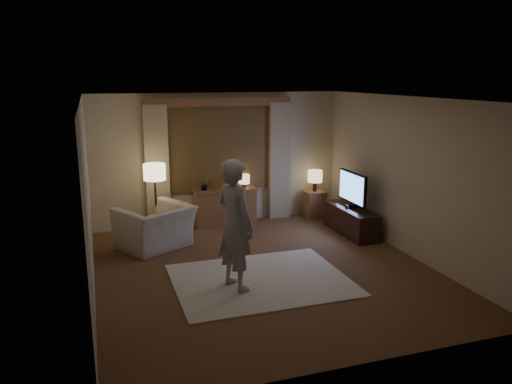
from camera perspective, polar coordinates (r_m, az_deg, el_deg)
name	(u,v)px	position (r m, az deg, el deg)	size (l,w,h in m)	color
room	(254,179)	(7.85, -0.19, 1.51)	(5.04, 5.54, 2.64)	brown
rug	(261,280)	(7.40, 0.53, -10.02)	(2.50, 2.00, 0.02)	#EDE0C7
sideboard	(225,208)	(9.96, -3.56, -1.81)	(1.20, 0.40, 0.70)	brown
picture_frame	(225,186)	(9.85, -3.59, 0.72)	(0.16, 0.02, 0.20)	brown
plant	(205,185)	(9.75, -5.87, 0.85)	(0.17, 0.13, 0.30)	#999999
table_lamp_sideboard	(244,180)	(9.93, -1.37, 1.43)	(0.22, 0.22, 0.30)	black
floor_lamp	(155,176)	(9.18, -11.51, 1.80)	(0.40, 0.40, 1.37)	black
armchair	(155,227)	(8.78, -11.47, -3.98)	(1.14, 1.00, 0.74)	beige
side_table	(314,204)	(10.56, 6.68, -1.38)	(0.40, 0.40, 0.56)	brown
table_lamp_side	(315,177)	(10.43, 6.77, 1.74)	(0.30, 0.30, 0.44)	black
tv_stand	(351,221)	(9.59, 10.82, -3.24)	(0.45, 1.40, 0.50)	black
tv	(352,188)	(9.43, 10.97, 0.41)	(0.23, 0.95, 0.68)	black
person	(235,225)	(6.83, -2.38, -3.75)	(0.67, 0.44, 1.83)	#AFA9A2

